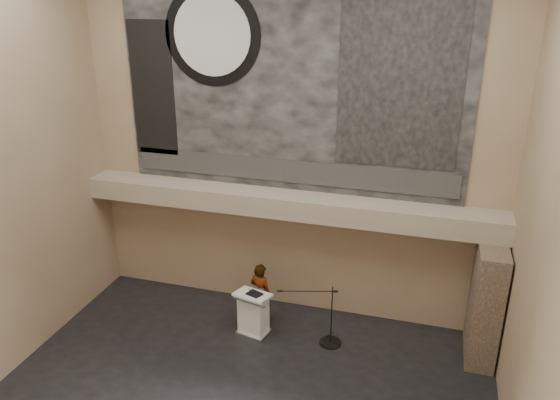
% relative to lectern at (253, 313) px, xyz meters
% --- Properties ---
extents(wall_back, '(10.00, 0.02, 8.50)m').
position_rel_lectern_xyz_m(wall_back, '(0.44, 1.52, 3.70)').
color(wall_back, '#897557').
rests_on(wall_back, floor).
extents(wall_front, '(10.00, 0.02, 8.50)m').
position_rel_lectern_xyz_m(wall_front, '(0.44, -6.48, 3.70)').
color(wall_front, '#897557').
rests_on(wall_front, floor).
extents(wall_right, '(0.02, 8.00, 8.50)m').
position_rel_lectern_xyz_m(wall_right, '(5.44, -2.48, 3.70)').
color(wall_right, '#897557').
rests_on(wall_right, floor).
extents(soffit, '(10.00, 0.80, 0.50)m').
position_rel_lectern_xyz_m(soffit, '(0.44, 1.12, 2.40)').
color(soffit, gray).
rests_on(soffit, wall_back).
extents(sprinkler_left, '(0.04, 0.04, 0.06)m').
position_rel_lectern_xyz_m(sprinkler_left, '(-1.16, 1.07, 2.12)').
color(sprinkler_left, '#B2893D').
rests_on(sprinkler_left, soffit).
extents(sprinkler_right, '(0.04, 0.04, 0.06)m').
position_rel_lectern_xyz_m(sprinkler_right, '(2.34, 1.07, 2.12)').
color(sprinkler_right, '#B2893D').
rests_on(sprinkler_right, soffit).
extents(banner, '(8.00, 0.05, 5.00)m').
position_rel_lectern_xyz_m(banner, '(0.44, 1.49, 5.15)').
color(banner, black).
rests_on(banner, wall_back).
extents(banner_text_strip, '(7.76, 0.02, 0.55)m').
position_rel_lectern_xyz_m(banner_text_strip, '(0.44, 1.45, 3.10)').
color(banner_text_strip, '#2B2B2B').
rests_on(banner_text_strip, banner).
extents(banner_clock_rim, '(2.30, 0.02, 2.30)m').
position_rel_lectern_xyz_m(banner_clock_rim, '(-1.36, 1.45, 6.15)').
color(banner_clock_rim, black).
rests_on(banner_clock_rim, banner).
extents(banner_clock_face, '(1.84, 0.02, 1.84)m').
position_rel_lectern_xyz_m(banner_clock_face, '(-1.36, 1.43, 6.15)').
color(banner_clock_face, silver).
rests_on(banner_clock_face, banner).
extents(banner_building_print, '(2.60, 0.02, 3.60)m').
position_rel_lectern_xyz_m(banner_building_print, '(2.84, 1.45, 5.25)').
color(banner_building_print, black).
rests_on(banner_building_print, banner).
extents(banner_brick_print, '(1.10, 0.02, 3.20)m').
position_rel_lectern_xyz_m(banner_brick_print, '(-2.96, 1.45, 4.85)').
color(banner_brick_print, black).
rests_on(banner_brick_print, banner).
extents(stone_pier, '(0.60, 1.40, 2.70)m').
position_rel_lectern_xyz_m(stone_pier, '(5.09, 0.67, 0.80)').
color(stone_pier, '#46382B').
rests_on(stone_pier, floor).
extents(lectern, '(0.90, 0.72, 1.14)m').
position_rel_lectern_xyz_m(lectern, '(0.00, 0.00, 0.00)').
color(lectern, silver).
rests_on(lectern, floor).
extents(binder, '(0.41, 0.37, 0.04)m').
position_rel_lectern_xyz_m(binder, '(0.05, -0.05, 0.56)').
color(binder, black).
rests_on(binder, lectern).
extents(papers, '(0.21, 0.28, 0.00)m').
position_rel_lectern_xyz_m(papers, '(-0.10, -0.02, 0.55)').
color(papers, white).
rests_on(papers, lectern).
extents(speaker_person, '(0.67, 0.53, 1.60)m').
position_rel_lectern_xyz_m(speaker_person, '(0.02, 0.50, 0.25)').
color(speaker_person, silver).
rests_on(speaker_person, floor).
extents(mic_stand, '(1.45, 0.61, 1.50)m').
position_rel_lectern_xyz_m(mic_stand, '(1.79, 0.13, -0.33)').
color(mic_stand, black).
rests_on(mic_stand, floor).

